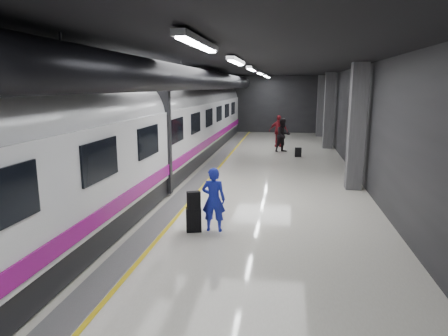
{
  "coord_description": "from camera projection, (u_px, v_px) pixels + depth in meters",
  "views": [
    {
      "loc": [
        2.1,
        -12.78,
        3.68
      ],
      "look_at": [
        0.33,
        -1.61,
        1.36
      ],
      "focal_mm": 32.0,
      "sensor_mm": 36.0,
      "label": 1
    }
  ],
  "objects": [
    {
      "name": "ground",
      "position": [
        222.0,
        198.0,
        13.42
      ],
      "size": [
        40.0,
        40.0,
        0.0
      ],
      "primitive_type": "plane",
      "color": "silver",
      "rests_on": "ground"
    },
    {
      "name": "platform_hall",
      "position": [
        218.0,
        91.0,
        13.68
      ],
      "size": [
        10.02,
        40.02,
        4.51
      ],
      "color": "black",
      "rests_on": "ground"
    },
    {
      "name": "train",
      "position": [
        127.0,
        135.0,
        13.5
      ],
      "size": [
        3.05,
        38.0,
        4.05
      ],
      "color": "black",
      "rests_on": "ground"
    },
    {
      "name": "traveler_main",
      "position": [
        214.0,
        200.0,
        10.21
      ],
      "size": [
        0.62,
        0.42,
        1.67
      ],
      "primitive_type": "imported",
      "rotation": [
        0.0,
        0.0,
        3.17
      ],
      "color": "#201CD2",
      "rests_on": "ground"
    },
    {
      "name": "suitcase_main",
      "position": [
        194.0,
        220.0,
        10.27
      ],
      "size": [
        0.44,
        0.34,
        0.63
      ],
      "primitive_type": "cube",
      "rotation": [
        0.0,
        0.0,
        0.29
      ],
      "color": "black",
      "rests_on": "ground"
    },
    {
      "name": "shoulder_bag",
      "position": [
        194.0,
        200.0,
        10.13
      ],
      "size": [
        0.38,
        0.3,
        0.44
      ],
      "primitive_type": "cube",
      "rotation": [
        0.0,
        0.0,
        0.45
      ],
      "color": "black",
      "rests_on": "suitcase_main"
    },
    {
      "name": "traveler_far_a",
      "position": [
        283.0,
        135.0,
        22.67
      ],
      "size": [
        1.18,
        1.13,
        1.91
      ],
      "primitive_type": "imported",
      "rotation": [
        0.0,
        0.0,
        0.62
      ],
      "color": "black",
      "rests_on": "ground"
    },
    {
      "name": "traveler_far_b",
      "position": [
        278.0,
        131.0,
        24.71
      ],
      "size": [
        1.18,
        0.57,
        1.95
      ],
      "primitive_type": "imported",
      "rotation": [
        0.0,
        0.0,
        -0.08
      ],
      "color": "maroon",
      "rests_on": "ground"
    },
    {
      "name": "suitcase_far",
      "position": [
        298.0,
        152.0,
        21.22
      ],
      "size": [
        0.35,
        0.24,
        0.49
      ],
      "primitive_type": "cube",
      "rotation": [
        0.0,
        0.0,
        0.06
      ],
      "color": "black",
      "rests_on": "ground"
    }
  ]
}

